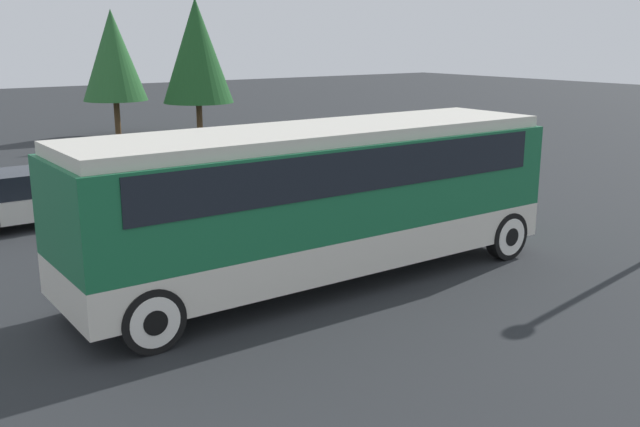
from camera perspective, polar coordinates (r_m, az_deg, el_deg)
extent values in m
plane|color=#26282B|center=(13.95, 0.00, -5.41)|extent=(120.00, 120.00, 0.00)
cube|color=silver|center=(13.71, 0.00, -2.30)|extent=(9.78, 2.51, 0.71)
cube|color=#19663D|center=(13.43, 0.00, 2.53)|extent=(9.78, 2.51, 1.65)
cube|color=black|center=(13.36, 0.00, 4.23)|extent=(8.61, 2.55, 0.74)
cube|color=beige|center=(13.28, 0.00, 6.49)|extent=(9.58, 2.31, 0.22)
cube|color=#19663D|center=(16.64, 13.42, 3.55)|extent=(0.36, 2.41, 1.89)
cylinder|color=black|center=(15.69, 14.69, -1.72)|extent=(1.02, 0.28, 1.02)
cylinder|color=silver|center=(15.69, 14.69, -1.72)|extent=(0.80, 0.30, 0.80)
cylinder|color=black|center=(15.69, 14.69, -1.72)|extent=(0.39, 0.32, 0.39)
cylinder|color=black|center=(17.18, 8.86, -0.08)|extent=(1.02, 0.28, 1.02)
cylinder|color=silver|center=(17.18, 8.86, -0.08)|extent=(0.80, 0.30, 0.80)
cylinder|color=black|center=(17.18, 8.86, -0.08)|extent=(0.39, 0.32, 0.39)
cylinder|color=black|center=(11.06, -13.32, -8.28)|extent=(1.02, 0.28, 1.02)
cylinder|color=silver|center=(11.06, -13.32, -8.28)|extent=(0.80, 0.30, 0.80)
cylinder|color=black|center=(11.06, -13.32, -8.28)|extent=(0.39, 0.32, 0.39)
cylinder|color=black|center=(13.09, -17.19, -5.02)|extent=(1.02, 0.28, 1.02)
cylinder|color=silver|center=(13.09, -17.19, -5.02)|extent=(0.80, 0.30, 0.80)
cylinder|color=black|center=(13.09, -17.19, -5.02)|extent=(0.39, 0.32, 0.39)
cube|color=silver|center=(19.49, -21.34, 0.85)|extent=(4.03, 1.80, 0.56)
cube|color=black|center=(19.34, -21.95, 2.43)|extent=(2.10, 1.62, 0.57)
cylinder|color=black|center=(19.20, -16.21, 0.47)|extent=(0.67, 0.22, 0.67)
cylinder|color=black|center=(19.20, -16.21, 0.47)|extent=(0.25, 0.26, 0.25)
cylinder|color=black|center=(20.70, -17.73, 1.31)|extent=(0.67, 0.22, 0.67)
cylinder|color=black|center=(20.70, -17.73, 1.31)|extent=(0.25, 0.26, 0.25)
cube|color=#2D5638|center=(21.23, 0.29, 2.90)|extent=(4.47, 1.70, 0.61)
cube|color=black|center=(21.03, -0.11, 4.27)|extent=(2.32, 1.53, 0.46)
cylinder|color=black|center=(21.76, 5.24, 2.52)|extent=(0.67, 0.22, 0.67)
cylinder|color=black|center=(21.76, 5.24, 2.52)|extent=(0.25, 0.26, 0.25)
cylinder|color=black|center=(22.91, 2.76, 3.14)|extent=(0.67, 0.22, 0.67)
cylinder|color=black|center=(22.91, 2.76, 3.14)|extent=(0.25, 0.26, 0.25)
cylinder|color=black|center=(19.68, -2.59, 1.34)|extent=(0.67, 0.22, 0.67)
cylinder|color=black|center=(19.68, -2.59, 1.34)|extent=(0.25, 0.26, 0.25)
cylinder|color=black|center=(20.94, -4.87, 2.08)|extent=(0.67, 0.22, 0.67)
cylinder|color=black|center=(20.94, -4.87, 2.08)|extent=(0.25, 0.26, 0.25)
cylinder|color=brown|center=(34.70, -9.61, 7.43)|extent=(0.28, 0.28, 1.60)
cone|color=#1E5123|center=(34.49, -9.83, 12.71)|extent=(3.30, 3.30, 4.79)
cylinder|color=brown|center=(35.78, -15.90, 7.35)|extent=(0.28, 0.28, 1.68)
cone|color=#28602D|center=(35.59, -16.22, 12.07)|extent=(3.00, 3.00, 4.22)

